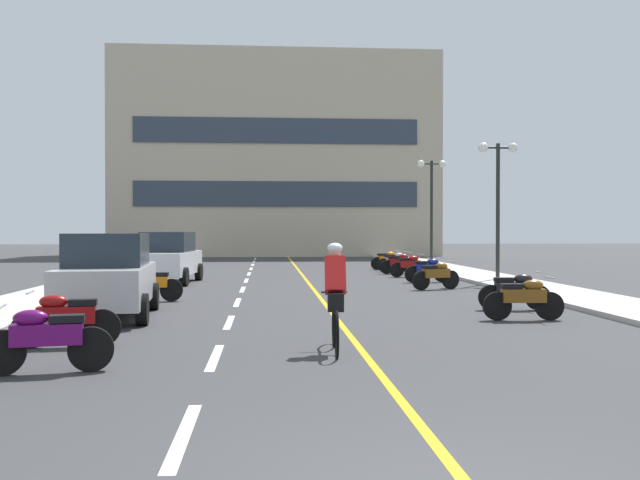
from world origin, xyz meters
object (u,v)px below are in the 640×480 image
object	(u,v)px
street_lamp_far	(432,189)
motorcycle_7	(428,269)
parked_car_mid	(168,257)
motorcycle_5	(150,284)
street_lamp_mid	(498,179)
motorcycle_6	(436,275)
motorcycle_9	(399,263)
cyclist_rider	(335,295)
motorcycle_2	(66,318)
motorcycle_11	(387,260)
motorcycle_8	(409,265)
parked_car_near	(108,275)
motorcycle_10	(395,261)
motorcycle_1	(46,338)
motorcycle_3	(524,298)
motorcycle_4	(515,290)

from	to	relation	value
street_lamp_far	motorcycle_7	distance (m)	10.89
parked_car_mid	motorcycle_5	size ratio (longest dim) A/B	2.54
street_lamp_mid	parked_car_mid	bearing A→B (deg)	177.79
motorcycle_7	motorcycle_6	bearing A→B (deg)	-97.97
motorcycle_7	motorcycle_9	distance (m)	5.03
cyclist_rider	motorcycle_2	bearing A→B (deg)	170.01
motorcycle_5	motorcycle_6	size ratio (longest dim) A/B	1.04
motorcycle_11	motorcycle_8	bearing A→B (deg)	-90.26
parked_car_mid	motorcycle_9	bearing A→B (deg)	27.04
motorcycle_2	cyclist_rider	distance (m)	4.38
motorcycle_11	parked_car_near	bearing A→B (deg)	-116.93
motorcycle_6	motorcycle_10	size ratio (longest dim) A/B	0.97
parked_car_near	motorcycle_10	distance (m)	18.74
motorcycle_5	cyclist_rider	bearing A→B (deg)	-62.72
motorcycle_2	cyclist_rider	bearing A→B (deg)	-9.99
motorcycle_6	motorcycle_11	distance (m)	11.45
street_lamp_far	parked_car_near	distance (m)	23.02
motorcycle_9	motorcycle_10	bearing A→B (deg)	85.81
motorcycle_2	motorcycle_11	bearing A→B (deg)	67.69
street_lamp_mid	motorcycle_7	distance (m)	4.13
motorcycle_1	motorcycle_8	distance (m)	20.48
street_lamp_far	parked_car_mid	distance (m)	15.53
parked_car_near	motorcycle_2	xyz separation A→B (m)	(0.18, -3.86, -0.44)
motorcycle_3	motorcycle_5	distance (m)	9.58
cyclist_rider	motorcycle_10	bearing A→B (deg)	77.20
motorcycle_6	cyclist_rider	size ratio (longest dim) A/B	0.92
street_lamp_far	motorcycle_1	world-z (taller)	street_lamp_far
street_lamp_far	motorcycle_3	xyz separation A→B (m)	(-2.91, -20.73, -3.49)
parked_car_near	motorcycle_1	world-z (taller)	parked_car_near
parked_car_near	motorcycle_5	distance (m)	3.46
motorcycle_5	motorcycle_11	xyz separation A→B (m)	(8.82, 14.60, 0.00)
motorcycle_7	motorcycle_9	bearing A→B (deg)	91.08
street_lamp_far	street_lamp_mid	bearing A→B (deg)	-89.72
motorcycle_3	motorcycle_1	bearing A→B (deg)	-149.38
parked_car_mid	motorcycle_9	size ratio (longest dim) A/B	2.54
motorcycle_7	parked_car_mid	bearing A→B (deg)	177.94
street_lamp_far	motorcycle_2	bearing A→B (deg)	-116.11
parked_car_mid	motorcycle_2	xyz separation A→B (m)	(0.26, -13.79, -0.44)
street_lamp_far	motorcycle_5	xyz separation A→B (m)	(-11.34, -16.20, -3.49)
parked_car_mid	motorcycle_6	size ratio (longest dim) A/B	2.64
cyclist_rider	motorcycle_9	bearing A→B (deg)	76.47
motorcycle_2	motorcycle_1	bearing A→B (deg)	-81.00
street_lamp_mid	motorcycle_6	xyz separation A→B (m)	(-2.95, -2.91, -3.27)
motorcycle_2	motorcycle_10	distance (m)	22.10
motorcycle_4	motorcycle_11	xyz separation A→B (m)	(-0.10, 17.27, 0.00)
motorcycle_8	motorcycle_10	world-z (taller)	same
street_lamp_mid	motorcycle_6	size ratio (longest dim) A/B	3.00
motorcycle_2	motorcycle_3	world-z (taller)	same
motorcycle_1	motorcycle_9	world-z (taller)	same
parked_car_mid	motorcycle_6	bearing A→B (deg)	-20.80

